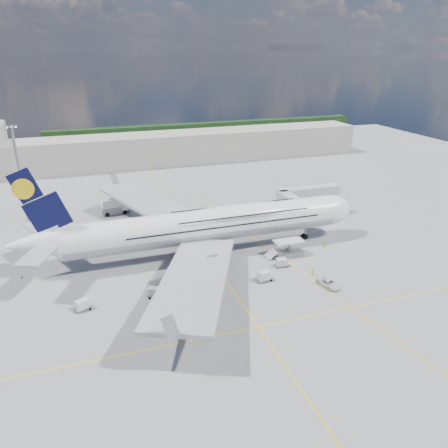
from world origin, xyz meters
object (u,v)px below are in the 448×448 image
object	(u,v)px
cargo_loader	(287,251)
baggage_tug	(197,284)
catering_truck_inner	(150,235)
cone_wing_left_inner	(181,241)
dolly_nose_near	(282,262)
dolly_nose_far	(264,276)
cone_nose	(306,231)
light_mast	(20,173)
crew_van	(313,271)
service_van	(329,283)
airliner	(207,225)
dolly_row_a	(157,282)
crew_wing	(155,304)
dolly_row_c	(206,297)
cone_wing_right_inner	(153,290)
dolly_row_b	(155,292)
cone_tail	(22,277)
crew_nose	(311,225)
crew_loader	(325,245)
cone_wing_right_outer	(160,335)
jet_bridge	(302,197)
crew_tug	(218,304)
cone_wing_left_outer	(123,212)
catering_truck_outer	(115,207)
dolly_back	(83,305)

from	to	relation	value
cargo_loader	baggage_tug	xyz separation A→B (m)	(-22.94, -7.11, -0.46)
catering_truck_inner	cone_wing_left_inner	world-z (taller)	catering_truck_inner
cone_wing_left_inner	dolly_nose_near	bearing A→B (deg)	-48.40
dolly_nose_far	cone_nose	world-z (taller)	dolly_nose_far
light_mast	catering_truck_inner	world-z (taller)	light_mast
crew_van	cone_nose	size ratio (longest dim) A/B	2.61
dolly_nose_near	service_van	size ratio (longest dim) A/B	0.60
service_van	crew_van	distance (m)	5.28
airliner	dolly_row_a	distance (m)	18.18
crew_wing	dolly_row_c	bearing A→B (deg)	-76.40
dolly_nose_near	cone_wing_right_inner	distance (m)	27.86
dolly_nose_far	crew_wing	distance (m)	22.62
dolly_row_b	dolly_row_c	world-z (taller)	dolly_row_b
catering_truck_inner	cone_tail	xyz separation A→B (m)	(-27.67, -8.90, -1.83)
crew_nose	crew_loader	xyz separation A→B (m)	(-3.00, -11.73, -0.11)
cone_wing_right_outer	cone_tail	size ratio (longest dim) A/B	0.81
dolly_row_a	dolly_nose_far	bearing A→B (deg)	-32.03
airliner	cone_nose	bearing A→B (deg)	7.55
airliner	jet_bridge	xyz separation A→B (m)	(29.55, 10.94, -0.02)
dolly_row_b	dolly_nose_far	size ratio (longest dim) A/B	0.96
light_mast	dolly_row_a	world-z (taller)	light_mast
cargo_loader	crew_van	xyz separation A→B (m)	(0.89, -9.81, -0.45)
cargo_loader	light_mast	xyz separation A→B (m)	(-56.82, 42.11, 11.95)
cone_wing_left_inner	light_mast	bearing A→B (deg)	143.04
crew_tug	cone_wing_left_outer	size ratio (longest dim) A/B	2.74
dolly_nose_far	baggage_tug	world-z (taller)	dolly_nose_far
cone_wing_left_inner	dolly_row_a	bearing A→B (deg)	-116.70
jet_bridge	dolly_row_c	distance (m)	46.78
dolly_nose_far	cone_wing_right_inner	size ratio (longest dim) A/B	7.18
dolly_nose_near	crew_tug	bearing A→B (deg)	-143.21
dolly_row_b	baggage_tug	distance (m)	8.40
light_mast	catering_truck_outer	size ratio (longest dim) A/B	3.34
dolly_nose_far	baggage_tug	size ratio (longest dim) A/B	1.17
dolly_nose_far	cone_wing_right_outer	xyz separation A→B (m)	(-23.21, -11.34, -0.87)
crew_van	light_mast	bearing A→B (deg)	39.63
jet_bridge	baggage_tug	size ratio (longest dim) A/B	6.18
dolly_nose_far	dolly_nose_near	world-z (taller)	dolly_nose_far
cone_wing_right_inner	cone_wing_right_outer	size ratio (longest dim) A/B	0.96
dolly_row_c	crew_loader	distance (m)	34.48
airliner	jet_bridge	distance (m)	31.50
dolly_back	cone_tail	size ratio (longest dim) A/B	5.40
catering_truck_inner	crew_tug	distance (m)	32.74
cone_nose	crew_loader	bearing A→B (deg)	-93.72
catering_truck_inner	cone_wing_left_inner	xyz separation A→B (m)	(7.10, -1.71, -1.88)
dolly_row_a	service_van	xyz separation A→B (m)	(31.61, -11.88, 0.33)
crew_wing	cone_wing_right_inner	size ratio (longest dim) A/B	3.67
dolly_row_b	cone_tail	bearing A→B (deg)	171.65
crew_wing	cone_wing_right_outer	world-z (taller)	crew_wing
baggage_tug	cone_nose	distance (m)	37.82
airliner	crew_wing	size ratio (longest dim) A/B	43.59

